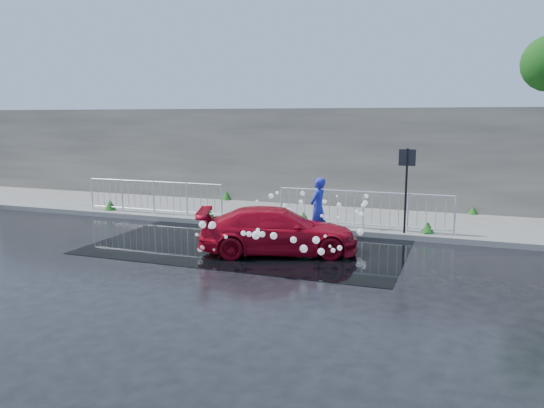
# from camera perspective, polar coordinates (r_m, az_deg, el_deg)

# --- Properties ---
(ground) EXTENTS (90.00, 90.00, 0.00)m
(ground) POSITION_cam_1_polar(r_m,az_deg,el_deg) (13.39, -5.79, -5.13)
(ground) COLOR black
(ground) RESTS_ON ground
(pavement) EXTENTS (30.00, 4.00, 0.15)m
(pavement) POSITION_cam_1_polar(r_m,az_deg,el_deg) (17.89, 1.23, -1.17)
(pavement) COLOR #5C5B57
(pavement) RESTS_ON ground
(curb) EXTENTS (30.00, 0.25, 0.16)m
(curb) POSITION_cam_1_polar(r_m,az_deg,el_deg) (16.05, -1.10, -2.37)
(curb) COLOR #5C5B57
(curb) RESTS_ON ground
(retaining_wall) EXTENTS (30.00, 0.60, 3.50)m
(retaining_wall) POSITION_cam_1_polar(r_m,az_deg,el_deg) (19.74, 3.34, 5.15)
(retaining_wall) COLOR #554E47
(retaining_wall) RESTS_ON pavement
(puddle) EXTENTS (8.00, 5.00, 0.01)m
(puddle) POSITION_cam_1_polar(r_m,az_deg,el_deg) (14.07, -2.17, -4.35)
(puddle) COLOR black
(puddle) RESTS_ON ground
(sign_post) EXTENTS (0.45, 0.06, 2.50)m
(sign_post) POSITION_cam_1_polar(r_m,az_deg,el_deg) (14.90, 14.26, 2.84)
(sign_post) COLOR black
(sign_post) RESTS_ON ground
(railing_left) EXTENTS (5.05, 0.05, 1.10)m
(railing_left) POSITION_cam_1_polar(r_m,az_deg,el_deg) (18.05, -12.60, 0.83)
(railing_left) COLOR silver
(railing_left) RESTS_ON pavement
(railing_right) EXTENTS (5.05, 0.05, 1.10)m
(railing_right) POSITION_cam_1_polar(r_m,az_deg,el_deg) (15.45, 9.79, -0.49)
(railing_right) COLOR silver
(railing_right) RESTS_ON pavement
(weeds) EXTENTS (12.17, 3.93, 0.37)m
(weeds) POSITION_cam_1_polar(r_m,az_deg,el_deg) (17.44, -0.58, -0.61)
(weeds) COLOR #144D19
(weeds) RESTS_ON pavement
(water_spray) EXTENTS (3.61, 5.52, 1.04)m
(water_spray) POSITION_cam_1_polar(r_m,az_deg,el_deg) (13.44, 1.71, -2.22)
(water_spray) COLOR white
(water_spray) RESTS_ON ground
(red_car) EXTENTS (4.21, 2.84, 1.13)m
(red_car) POSITION_cam_1_polar(r_m,az_deg,el_deg) (13.08, 0.65, -2.88)
(red_car) COLOR #AB061A
(red_car) RESTS_ON ground
(person) EXTENTS (0.52, 0.68, 1.69)m
(person) POSITION_cam_1_polar(r_m,az_deg,el_deg) (14.74, 4.96, -0.42)
(person) COLOR #2430B7
(person) RESTS_ON ground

